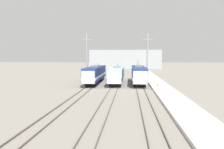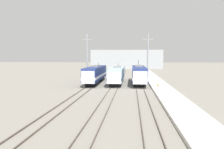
# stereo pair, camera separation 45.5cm
# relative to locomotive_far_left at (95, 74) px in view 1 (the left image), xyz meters

# --- Properties ---
(ground_plane) EXTENTS (400.00, 400.00, 0.00)m
(ground_plane) POSITION_rel_locomotive_far_left_xyz_m (5.09, -7.75, -2.18)
(ground_plane) COLOR gray
(rail_pair_far_left) EXTENTS (1.51, 120.00, 0.15)m
(rail_pair_far_left) POSITION_rel_locomotive_far_left_xyz_m (0.00, -7.75, -2.11)
(rail_pair_far_left) COLOR #4C4238
(rail_pair_far_left) RESTS_ON ground_plane
(rail_pair_center) EXTENTS (1.51, 120.00, 0.15)m
(rail_pair_center) POSITION_rel_locomotive_far_left_xyz_m (5.09, -7.75, -2.11)
(rail_pair_center) COLOR #4C4238
(rail_pair_center) RESTS_ON ground_plane
(rail_pair_far_right) EXTENTS (1.51, 120.00, 0.15)m
(rail_pair_far_right) POSITION_rel_locomotive_far_left_xyz_m (10.19, -7.75, -2.11)
(rail_pair_far_right) COLOR #4C4238
(rail_pair_far_right) RESTS_ON ground_plane
(locomotive_far_left) EXTENTS (2.88, 18.75, 4.70)m
(locomotive_far_left) POSITION_rel_locomotive_far_left_xyz_m (0.00, 0.00, 0.00)
(locomotive_far_left) COLOR black
(locomotive_far_left) RESTS_ON ground_plane
(locomotive_center) EXTENTS (3.01, 18.34, 4.62)m
(locomotive_center) POSITION_rel_locomotive_far_left_xyz_m (5.09, -0.01, -0.12)
(locomotive_center) COLOR #232326
(locomotive_center) RESTS_ON ground_plane
(locomotive_far_right) EXTENTS (3.02, 17.67, 5.38)m
(locomotive_far_right) POSITION_rel_locomotive_far_left_xyz_m (10.19, -0.63, 0.03)
(locomotive_far_right) COLOR black
(locomotive_far_right) RESTS_ON ground_plane
(catenary_tower_left) EXTENTS (2.32, 0.36, 11.72)m
(catenary_tower_left) POSITION_rel_locomotive_far_left_xyz_m (-2.14, 0.85, 3.84)
(catenary_tower_left) COLOR gray
(catenary_tower_left) RESTS_ON ground_plane
(catenary_tower_right) EXTENTS (2.32, 0.36, 11.72)m
(catenary_tower_right) POSITION_rel_locomotive_far_left_xyz_m (12.25, 0.85, 3.84)
(catenary_tower_right) COLOR gray
(catenary_tower_right) RESTS_ON ground_plane
(platform) EXTENTS (4.00, 120.00, 0.37)m
(platform) POSITION_rel_locomotive_far_left_xyz_m (14.45, -7.75, -2.00)
(platform) COLOR beige
(platform) RESTS_ON ground_plane
(traffic_cone) EXTENTS (0.32, 0.32, 0.69)m
(traffic_cone) POSITION_rel_locomotive_far_left_xyz_m (13.81, -6.77, -1.47)
(traffic_cone) COLOR orange
(traffic_cone) RESTS_ON platform
(depot_building) EXTENTS (38.24, 9.26, 9.86)m
(depot_building) POSITION_rel_locomotive_far_left_xyz_m (5.69, 69.14, 2.75)
(depot_building) COLOR #9EA3A8
(depot_building) RESTS_ON ground_plane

